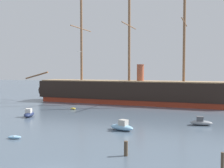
{
  "coord_description": "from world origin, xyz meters",
  "views": [
    {
      "loc": [
        10.81,
        -20.14,
        9.04
      ],
      "look_at": [
        -3.55,
        33.72,
        6.21
      ],
      "focal_mm": 43.14,
      "sensor_mm": 36.0,
      "label": 1
    }
  ],
  "objects_px": {
    "motorboat_mid_left": "(29,114)",
    "motorboat_mid_right": "(201,122)",
    "tall_ship": "(129,91)",
    "motorboat_near_centre": "(122,127)",
    "mooring_piling_left_pair": "(222,166)",
    "seagull_in_flight": "(80,52)",
    "dinghy_alongside_bow": "(73,108)",
    "mooring_piling_nearest": "(126,148)",
    "dinghy_foreground_left": "(14,137)"
  },
  "relations": [
    {
      "from": "motorboat_mid_right",
      "to": "dinghy_alongside_bow",
      "type": "relative_size",
      "value": 1.79
    },
    {
      "from": "motorboat_mid_left",
      "to": "mooring_piling_left_pair",
      "type": "distance_m",
      "value": 39.43
    },
    {
      "from": "dinghy_foreground_left",
      "to": "mooring_piling_left_pair",
      "type": "xyz_separation_m",
      "value": [
        24.69,
        -7.35,
        0.96
      ]
    },
    {
      "from": "motorboat_mid_left",
      "to": "mooring_piling_left_pair",
      "type": "relative_size",
      "value": 1.79
    },
    {
      "from": "motorboat_near_centre",
      "to": "dinghy_alongside_bow",
      "type": "height_order",
      "value": "motorboat_near_centre"
    },
    {
      "from": "dinghy_foreground_left",
      "to": "motorboat_mid_right",
      "type": "distance_m",
      "value": 28.94
    },
    {
      "from": "motorboat_mid_left",
      "to": "seagull_in_flight",
      "type": "bearing_deg",
      "value": -13.31
    },
    {
      "from": "tall_ship",
      "to": "dinghy_foreground_left",
      "type": "height_order",
      "value": "tall_ship"
    },
    {
      "from": "motorboat_near_centre",
      "to": "seagull_in_flight",
      "type": "relative_size",
      "value": 4.0
    },
    {
      "from": "motorboat_mid_right",
      "to": "tall_ship",
      "type": "bearing_deg",
      "value": 124.0
    },
    {
      "from": "mooring_piling_nearest",
      "to": "dinghy_foreground_left",
      "type": "bearing_deg",
      "value": 168.58
    },
    {
      "from": "dinghy_foreground_left",
      "to": "tall_ship",
      "type": "bearing_deg",
      "value": 80.0
    },
    {
      "from": "tall_ship",
      "to": "motorboat_mid_right",
      "type": "relative_size",
      "value": 18.07
    },
    {
      "from": "motorboat_near_centre",
      "to": "mooring_piling_left_pair",
      "type": "relative_size",
      "value": 1.8
    },
    {
      "from": "tall_ship",
      "to": "dinghy_foreground_left",
      "type": "distance_m",
      "value": 41.75
    },
    {
      "from": "seagull_in_flight",
      "to": "motorboat_mid_left",
      "type": "bearing_deg",
      "value": 166.69
    },
    {
      "from": "tall_ship",
      "to": "seagull_in_flight",
      "type": "distance_m",
      "value": 29.9
    },
    {
      "from": "tall_ship",
      "to": "motorboat_mid_left",
      "type": "distance_m",
      "value": 29.64
    },
    {
      "from": "motorboat_mid_left",
      "to": "mooring_piling_nearest",
      "type": "height_order",
      "value": "motorboat_mid_left"
    },
    {
      "from": "motorboat_near_centre",
      "to": "mooring_piling_left_pair",
      "type": "height_order",
      "value": "mooring_piling_left_pair"
    },
    {
      "from": "tall_ship",
      "to": "motorboat_near_centre",
      "type": "xyz_separation_m",
      "value": [
        5.43,
        -32.47,
        -2.72
      ]
    },
    {
      "from": "motorboat_mid_left",
      "to": "motorboat_mid_right",
      "type": "bearing_deg",
      "value": 0.18
    },
    {
      "from": "tall_ship",
      "to": "seagull_in_flight",
      "type": "relative_size",
      "value": 59.7
    },
    {
      "from": "tall_ship",
      "to": "mooring_piling_nearest",
      "type": "relative_size",
      "value": 39.72
    },
    {
      "from": "dinghy_foreground_left",
      "to": "motorboat_mid_left",
      "type": "relative_size",
      "value": 0.46
    },
    {
      "from": "seagull_in_flight",
      "to": "mooring_piling_nearest",
      "type": "bearing_deg",
      "value": -54.22
    },
    {
      "from": "tall_ship",
      "to": "motorboat_near_centre",
      "type": "height_order",
      "value": "tall_ship"
    },
    {
      "from": "tall_ship",
      "to": "motorboat_mid_left",
      "type": "xyz_separation_m",
      "value": [
        -14.73,
        -25.58,
        -2.72
      ]
    },
    {
      "from": "motorboat_mid_left",
      "to": "dinghy_alongside_bow",
      "type": "bearing_deg",
      "value": 68.93
    },
    {
      "from": "tall_ship",
      "to": "dinghy_alongside_bow",
      "type": "height_order",
      "value": "tall_ship"
    },
    {
      "from": "tall_ship",
      "to": "motorboat_mid_right",
      "type": "bearing_deg",
      "value": -56.0
    },
    {
      "from": "motorboat_near_centre",
      "to": "dinghy_alongside_bow",
      "type": "bearing_deg",
      "value": 130.76
    },
    {
      "from": "mooring_piling_left_pair",
      "to": "motorboat_near_centre",
      "type": "bearing_deg",
      "value": 127.15
    },
    {
      "from": "motorboat_mid_right",
      "to": "seagull_in_flight",
      "type": "bearing_deg",
      "value": -171.78
    },
    {
      "from": "dinghy_alongside_bow",
      "to": "tall_ship",
      "type": "bearing_deg",
      "value": 53.91
    },
    {
      "from": "tall_ship",
      "to": "dinghy_foreground_left",
      "type": "bearing_deg",
      "value": -100.0
    },
    {
      "from": "tall_ship",
      "to": "dinghy_alongside_bow",
      "type": "bearing_deg",
      "value": -126.09
    },
    {
      "from": "dinghy_foreground_left",
      "to": "motorboat_mid_left",
      "type": "distance_m",
      "value": 17.16
    },
    {
      "from": "motorboat_mid_right",
      "to": "mooring_piling_left_pair",
      "type": "relative_size",
      "value": 1.49
    },
    {
      "from": "tall_ship",
      "to": "dinghy_alongside_bow",
      "type": "xyz_separation_m",
      "value": [
        -10.34,
        -14.18,
        -3.08
      ]
    },
    {
      "from": "motorboat_mid_left",
      "to": "dinghy_foreground_left",
      "type": "bearing_deg",
      "value": -64.07
    },
    {
      "from": "motorboat_mid_right",
      "to": "mooring_piling_left_pair",
      "type": "distance_m",
      "value": 22.89
    },
    {
      "from": "dinghy_foreground_left",
      "to": "seagull_in_flight",
      "type": "bearing_deg",
      "value": 71.06
    },
    {
      "from": "mooring_piling_nearest",
      "to": "seagull_in_flight",
      "type": "distance_m",
      "value": 22.61
    },
    {
      "from": "tall_ship",
      "to": "motorboat_near_centre",
      "type": "distance_m",
      "value": 33.04
    },
    {
      "from": "dinghy_foreground_left",
      "to": "motorboat_near_centre",
      "type": "distance_m",
      "value": 15.27
    },
    {
      "from": "motorboat_mid_left",
      "to": "seagull_in_flight",
      "type": "xyz_separation_m",
      "value": [
        11.83,
        -2.8,
        11.68
      ]
    },
    {
      "from": "seagull_in_flight",
      "to": "tall_ship",
      "type": "bearing_deg",
      "value": 84.17
    },
    {
      "from": "motorboat_mid_left",
      "to": "mooring_piling_left_pair",
      "type": "xyz_separation_m",
      "value": [
        32.19,
        -22.77,
        0.59
      ]
    },
    {
      "from": "mooring_piling_left_pair",
      "to": "seagull_in_flight",
      "type": "xyz_separation_m",
      "value": [
        -20.35,
        19.97,
        11.09
      ]
    }
  ]
}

